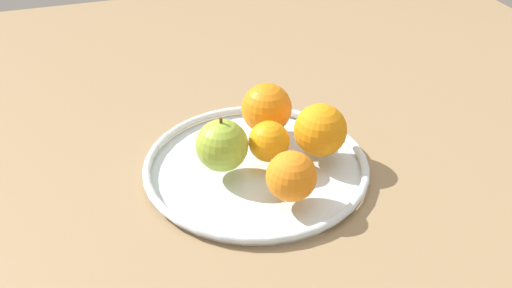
{
  "coord_description": "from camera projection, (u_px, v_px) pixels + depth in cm",
  "views": [
    {
      "loc": [
        -64.88,
        20.87,
        50.62
      ],
      "look_at": [
        0.0,
        0.0,
        4.8
      ],
      "focal_mm": 39.74,
      "sensor_mm": 36.0,
      "label": 1
    }
  ],
  "objects": [
    {
      "name": "orange_back_left",
      "position": [
        320.0,
        130.0,
        0.83
      ],
      "size": [
        7.89,
        7.89,
        7.89
      ],
      "primitive_type": "sphere",
      "color": "orange",
      "rests_on": "fruit_bowl"
    },
    {
      "name": "orange_center",
      "position": [
        267.0,
        108.0,
        0.89
      ],
      "size": [
        7.97,
        7.97,
        7.97
      ],
      "primitive_type": "sphere",
      "color": "orange",
      "rests_on": "fruit_bowl"
    },
    {
      "name": "ground_plane",
      "position": [
        256.0,
        181.0,
        0.86
      ],
      "size": [
        163.17,
        163.17,
        4.0
      ],
      "primitive_type": "cube",
      "color": "#937652"
    },
    {
      "name": "orange_front_right",
      "position": [
        268.0,
        140.0,
        0.83
      ],
      "size": [
        6.09,
        6.09,
        6.09
      ],
      "primitive_type": "sphere",
      "color": "orange",
      "rests_on": "fruit_bowl"
    },
    {
      "name": "fruit_bowl",
      "position": [
        256.0,
        166.0,
        0.84
      ],
      "size": [
        33.52,
        33.52,
        1.8
      ],
      "color": "silver",
      "rests_on": "ground_plane"
    },
    {
      "name": "orange_front_left",
      "position": [
        291.0,
        176.0,
        0.75
      ],
      "size": [
        6.88,
        6.88,
        6.88
      ],
      "primitive_type": "sphere",
      "color": "orange",
      "rests_on": "fruit_bowl"
    },
    {
      "name": "apple",
      "position": [
        223.0,
        147.0,
        0.8
      ],
      "size": [
        7.6,
        7.6,
        8.4
      ],
      "color": "#94B034",
      "rests_on": "fruit_bowl"
    }
  ]
}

